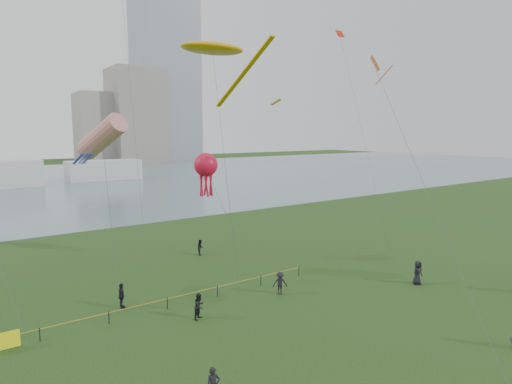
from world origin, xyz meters
TOP-DOWN VIEW (x-y plane):
  - ground_plane at (0.00, 0.00)m, footprint 400.00×400.00m
  - lake at (0.00, 100.00)m, footprint 400.00×120.00m
  - tower at (62.00, 168.00)m, footprint 24.00×24.00m
  - building_mid at (46.00, 162.00)m, footprint 20.00×20.00m
  - building_low at (32.00, 168.00)m, footprint 16.00×18.00m
  - pavilion_right at (14.00, 98.00)m, footprint 18.00×7.00m
  - fence at (-12.03, 12.28)m, footprint 24.07×0.07m
  - spectator_a at (-4.81, 9.62)m, footprint 1.05×0.98m
  - spectator_b at (2.19, 9.95)m, footprint 1.30×1.12m
  - spectator_c at (-8.44, 14.28)m, footprint 0.53×1.08m
  - spectator_d at (12.59, 5.25)m, footprint 0.96×0.63m
  - spectator_g at (2.22, 22.80)m, footprint 0.85×0.94m
  - kite_stingray at (-0.22, 15.41)m, footprint 5.26×10.12m
  - kite_windsock at (-7.53, 20.45)m, footprint 4.20×8.11m
  - kite_octopus at (1.54, 20.15)m, footprint 2.19×7.52m
  - kite_delta at (9.96, 7.50)m, footprint 6.96×14.75m

SIDE VIEW (x-z plane):
  - ground_plane at x=0.00m, z-range 0.00..0.00m
  - lake at x=0.00m, z-range -0.02..0.06m
  - fence at x=-12.03m, z-range 0.03..1.08m
  - spectator_g at x=2.22m, z-range 0.00..1.56m
  - spectator_a at x=-4.81m, z-range 0.00..1.73m
  - spectator_b at x=2.19m, z-range 0.00..1.74m
  - spectator_c at x=-8.44m, z-range 0.00..1.78m
  - spectator_d at x=12.59m, z-range 0.00..1.93m
  - pavilion_right at x=14.00m, z-range 0.00..5.00m
  - kite_octopus at x=1.54m, z-range 3.98..14.31m
  - kite_windsock at x=-7.53m, z-range 4.96..18.64m
  - building_low at x=32.00m, z-range 0.00..28.00m
  - kite_delta at x=9.96m, z-range 7.25..25.34m
  - kite_stingray at x=-0.22m, z-range 9.01..28.00m
  - building_mid at x=46.00m, z-range 0.00..38.00m
  - tower at x=62.00m, z-range 0.00..120.00m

